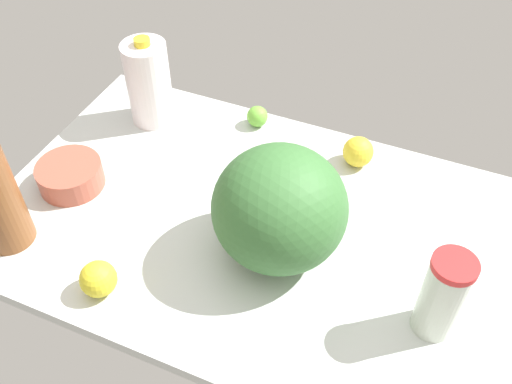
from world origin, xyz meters
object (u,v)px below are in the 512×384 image
object	(u,v)px
milk_jug	(149,83)
mixing_bowl	(70,175)
tumbler_cup	(443,296)
watermelon	(280,209)
lime_near_front	(257,116)
lemon_beside_bowl	(358,152)
lemon_loose	(98,279)

from	to	relation	value
milk_jug	mixing_bowl	bearing A→B (deg)	-99.25
milk_jug	mixing_bowl	distance (cm)	31.51
tumbler_cup	watermelon	distance (cm)	34.71
mixing_bowl	lime_near_front	size ratio (longest dim) A/B	2.76
lemon_beside_bowl	milk_jug	bearing A→B (deg)	-175.76
lemon_beside_bowl	lime_near_front	bearing A→B (deg)	171.63
mixing_bowl	lime_near_front	distance (cm)	49.84
milk_jug	lemon_beside_bowl	distance (cm)	56.31
lemon_loose	lime_near_front	size ratio (longest dim) A/B	1.35
tumbler_cup	lemon_beside_bowl	world-z (taller)	tumbler_cup
mixing_bowl	lemon_beside_bowl	bearing A→B (deg)	29.42
watermelon	milk_jug	world-z (taller)	watermelon
tumbler_cup	lemon_beside_bowl	size ratio (longest dim) A/B	2.61
milk_jug	lime_near_front	xyz separation A→B (cm)	(26.95, 8.35, -8.55)
mixing_bowl	lime_near_front	bearing A→B (deg)	50.31
watermelon	lime_near_front	xyz separation A→B (cm)	(-20.81, 37.39, -10.16)
tumbler_cup	lemon_loose	size ratio (longest dim) A/B	2.62
milk_jug	lemon_beside_bowl	bearing A→B (deg)	4.24
watermelon	lemon_beside_bowl	distance (cm)	35.31
watermelon	milk_jug	xyz separation A→B (cm)	(-47.75, 29.04, -1.61)
watermelon	lime_near_front	world-z (taller)	watermelon
lime_near_front	lemon_loose	bearing A→B (deg)	-97.62
lime_near_front	tumbler_cup	bearing A→B (deg)	-38.15
lemon_beside_bowl	lime_near_front	world-z (taller)	lemon_beside_bowl
lemon_beside_bowl	lemon_loose	size ratio (longest dim) A/B	1.00
milk_jug	watermelon	bearing A→B (deg)	-31.30
lemon_beside_bowl	lemon_loose	xyz separation A→B (cm)	(-36.90, -57.08, -0.02)
milk_jug	lemon_loose	size ratio (longest dim) A/B	3.22
mixing_bowl	lime_near_front	world-z (taller)	mixing_bowl
watermelon	milk_jug	distance (cm)	55.91
tumbler_cup	lemon_beside_bowl	xyz separation A→B (cm)	(-26.20, 38.91, -6.13)
tumbler_cup	lemon_loose	world-z (taller)	tumbler_cup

